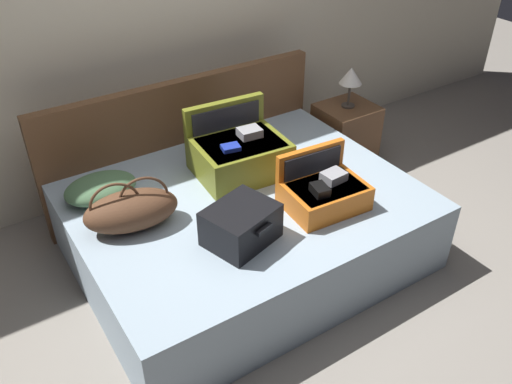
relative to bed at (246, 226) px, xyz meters
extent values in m
plane|color=gray|center=(0.00, -0.40, -0.24)|extent=(12.00, 12.00, 0.00)
cube|color=beige|center=(0.00, 1.25, 1.06)|extent=(8.00, 0.10, 2.60)
cube|color=#99ADBC|center=(0.00, 0.00, 0.00)|extent=(2.07, 1.62, 0.48)
cube|color=brown|center=(0.00, 0.85, 0.23)|extent=(2.11, 0.08, 0.95)
cube|color=olive|center=(0.11, 0.23, 0.36)|extent=(0.60, 0.47, 0.24)
cube|color=#28282D|center=(0.11, 0.23, 0.40)|extent=(0.52, 0.41, 0.17)
cube|color=#1E33A5|center=(0.01, 0.18, 0.49)|extent=(0.13, 0.10, 0.03)
cube|color=#99999E|center=(0.20, 0.27, 0.51)|extent=(0.15, 0.13, 0.06)
cube|color=olive|center=(0.13, 0.47, 0.45)|extent=(0.57, 0.09, 0.42)
cube|color=#28282D|center=(0.13, 0.44, 0.45)|extent=(0.48, 0.05, 0.36)
cube|color=#D16619|center=(0.34, -0.36, 0.32)|extent=(0.49, 0.35, 0.15)
cube|color=#28282D|center=(0.34, -0.36, 0.34)|extent=(0.43, 0.31, 0.11)
cube|color=black|center=(0.26, -0.40, 0.42)|extent=(0.10, 0.13, 0.06)
cube|color=#99999E|center=(0.41, -0.34, 0.42)|extent=(0.14, 0.12, 0.06)
cube|color=#D16619|center=(0.35, -0.18, 0.40)|extent=(0.47, 0.07, 0.32)
cube|color=#28282D|center=(0.35, -0.21, 0.40)|extent=(0.40, 0.04, 0.27)
cube|color=black|center=(-0.25, -0.35, 0.32)|extent=(0.44, 0.39, 0.16)
cube|color=#28282D|center=(-0.25, -0.35, 0.34)|extent=(0.39, 0.35, 0.11)
cube|color=black|center=(-0.30, -0.40, 0.42)|extent=(0.11, 0.13, 0.05)
cube|color=black|center=(-0.25, -0.35, 0.43)|extent=(0.44, 0.39, 0.06)
cube|color=black|center=(-0.20, -0.51, 0.40)|extent=(0.11, 0.05, 0.02)
ellipsoid|color=brown|center=(-0.70, 0.09, 0.35)|extent=(0.58, 0.38, 0.22)
torus|color=brown|center=(-0.78, 0.11, 0.41)|extent=(0.28, 0.07, 0.29)
torus|color=brown|center=(-0.62, 0.08, 0.41)|extent=(0.28, 0.07, 0.29)
ellipsoid|color=#4C724C|center=(-0.75, 0.47, 0.31)|extent=(0.45, 0.33, 0.14)
cube|color=brown|center=(1.32, 0.56, 0.02)|extent=(0.44, 0.40, 0.53)
cylinder|color=#3F3833|center=(1.32, 0.56, 0.30)|extent=(0.10, 0.10, 0.01)
cylinder|color=#4C443D|center=(1.32, 0.56, 0.39)|extent=(0.02, 0.02, 0.18)
cone|color=white|center=(1.32, 0.56, 0.55)|extent=(0.18, 0.18, 0.13)
camera|label=1|loc=(-1.43, -2.32, 2.15)|focal=37.55mm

